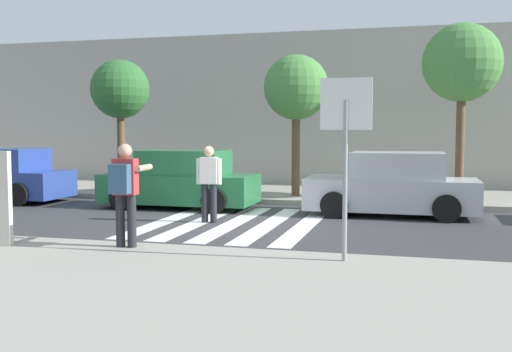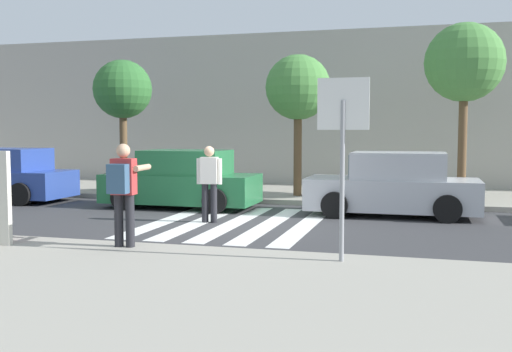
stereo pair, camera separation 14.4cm
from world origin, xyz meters
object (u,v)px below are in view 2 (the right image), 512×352
object	(u,v)px
photographer_with_backpack	(123,186)
street_tree_east	(464,64)
pedestrian_crossing	(209,180)
parked_car_blue	(3,176)
stop_sign	(343,128)
parked_car_silver	(394,186)
street_tree_west	(123,91)
parked_car_green	(182,181)
street_tree_center	(298,89)

from	to	relation	value
photographer_with_backpack	street_tree_east	bearing A→B (deg)	56.20
pedestrian_crossing	parked_car_blue	xyz separation A→B (m)	(-7.24, 2.22, -0.25)
stop_sign	parked_car_blue	distance (m)	12.39
stop_sign	parked_car_silver	distance (m)	6.20
pedestrian_crossing	street_tree_west	world-z (taller)	street_tree_west
photographer_with_backpack	parked_car_silver	world-z (taller)	photographer_with_backpack
parked_car_blue	parked_car_silver	size ratio (longest dim) A/B	1.00
photographer_with_backpack	parked_car_silver	distance (m)	7.23
parked_car_green	pedestrian_crossing	bearing A→B (deg)	-54.46
pedestrian_crossing	parked_car_green	world-z (taller)	pedestrian_crossing
parked_car_green	street_tree_east	xyz separation A→B (m)	(7.25, 2.75, 3.18)
photographer_with_backpack	pedestrian_crossing	distance (m)	3.73
parked_car_green	street_tree_east	size ratio (longest dim) A/B	0.84
parked_car_green	street_tree_west	distance (m)	4.57
parked_car_blue	street_tree_west	size ratio (longest dim) A/B	0.99
stop_sign	parked_car_blue	world-z (taller)	stop_sign
photographer_with_backpack	parked_car_blue	xyz separation A→B (m)	(-7.10, 5.94, -0.44)
parked_car_silver	street_tree_west	distance (m)	9.18
stop_sign	parked_car_green	bearing A→B (deg)	130.14
pedestrian_crossing	parked_car_silver	bearing A→B (deg)	29.33
stop_sign	street_tree_center	size ratio (longest dim) A/B	0.65
pedestrian_crossing	parked_car_green	bearing A→B (deg)	125.54
stop_sign	street_tree_east	world-z (taller)	street_tree_east
photographer_with_backpack	street_tree_east	xyz separation A→B (m)	(5.81, 8.69, 2.74)
parked_car_blue	pedestrian_crossing	bearing A→B (deg)	-17.03
stop_sign	street_tree_center	distance (m)	8.92
street_tree_west	street_tree_east	distance (m)	10.24
photographer_with_backpack	pedestrian_crossing	xyz separation A→B (m)	(0.15, 3.72, -0.19)
pedestrian_crossing	stop_sign	bearing A→B (deg)	-47.44
pedestrian_crossing	street_tree_west	distance (m)	6.83
parked_car_silver	street_tree_west	size ratio (longest dim) A/B	0.99
parked_car_blue	parked_car_silver	xyz separation A→B (m)	(11.19, 0.00, 0.00)
parked_car_blue	parked_car_green	xyz separation A→B (m)	(5.66, 0.00, 0.00)
stop_sign	street_tree_west	bearing A→B (deg)	134.00
parked_car_green	street_tree_center	size ratio (longest dim) A/B	0.99
parked_car_silver	photographer_with_backpack	bearing A→B (deg)	-124.60
parked_car_silver	street_tree_east	size ratio (longest dim) A/B	0.84
street_tree_west	street_tree_east	size ratio (longest dim) A/B	0.85
pedestrian_crossing	parked_car_blue	world-z (taller)	pedestrian_crossing
pedestrian_crossing	parked_car_green	xyz separation A→B (m)	(-1.59, 2.22, -0.25)
stop_sign	street_tree_west	world-z (taller)	street_tree_west
parked_car_silver	stop_sign	bearing A→B (deg)	-94.37
street_tree_west	street_tree_east	world-z (taller)	street_tree_east
parked_car_blue	parked_car_green	size ratio (longest dim) A/B	1.00
stop_sign	photographer_with_backpack	bearing A→B (deg)	178.77
parked_car_green	stop_sign	bearing A→B (deg)	-49.86
parked_car_silver	street_tree_center	xyz separation A→B (m)	(-2.90, 2.48, 2.57)
parked_car_green	parked_car_blue	bearing A→B (deg)	-180.00
pedestrian_crossing	parked_car_blue	distance (m)	7.58
parked_car_silver	street_tree_center	bearing A→B (deg)	139.46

